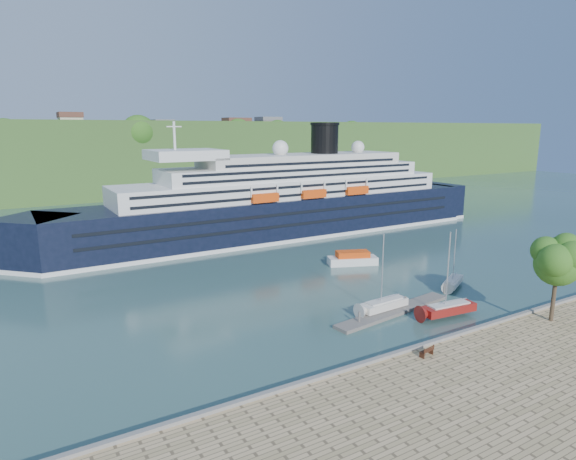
# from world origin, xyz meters

# --- Properties ---
(ground) EXTENTS (400.00, 400.00, 0.00)m
(ground) POSITION_xyz_m (0.00, 0.00, 0.00)
(ground) COLOR #294A48
(ground) RESTS_ON ground
(far_hillside) EXTENTS (400.00, 50.00, 24.00)m
(far_hillside) POSITION_xyz_m (0.00, 145.00, 12.00)
(far_hillside) COLOR #365622
(far_hillside) RESTS_ON ground
(quay_coping) EXTENTS (220.00, 0.50, 0.30)m
(quay_coping) POSITION_xyz_m (0.00, -0.20, 1.15)
(quay_coping) COLOR slate
(quay_coping) RESTS_ON promenade
(cruise_ship) EXTENTS (101.89, 15.42, 22.86)m
(cruise_ship) POSITION_xyz_m (8.34, 53.47, 11.43)
(cruise_ship) COLOR black
(cruise_ship) RESTS_ON ground
(park_bench) EXTENTS (1.73, 0.92, 1.05)m
(park_bench) POSITION_xyz_m (-7.73, -1.78, 1.53)
(park_bench) COLOR #442213
(park_bench) RESTS_ON promenade
(promenade_tree) EXTENTS (6.34, 6.34, 10.50)m
(promenade_tree) POSITION_xyz_m (10.27, -2.75, 6.25)
(promenade_tree) COLOR #28641A
(promenade_tree) RESTS_ON promenade
(floating_pontoon) EXTENTS (18.12, 4.43, 0.40)m
(floating_pontoon) POSITION_xyz_m (-1.10, 9.58, 0.20)
(floating_pontoon) COLOR gray
(floating_pontoon) RESTS_ON ground
(sailboat_white_near) EXTENTS (7.23, 2.38, 9.21)m
(sailboat_white_near) POSITION_xyz_m (-2.04, 10.39, 4.60)
(sailboat_white_near) COLOR silver
(sailboat_white_near) RESTS_ON ground
(sailboat_red) EXTENTS (7.71, 2.90, 9.72)m
(sailboat_red) POSITION_xyz_m (3.45, 5.41, 4.86)
(sailboat_red) COLOR maroon
(sailboat_red) RESTS_ON ground
(sailboat_white_far) EXTENTS (6.20, 4.40, 7.91)m
(sailboat_white_far) POSITION_xyz_m (12.43, 12.47, 3.96)
(sailboat_white_far) COLOR silver
(sailboat_white_far) RESTS_ON ground
(tender_launch) EXTENTS (8.41, 5.47, 2.20)m
(tender_launch) POSITION_xyz_m (7.56, 28.66, 1.10)
(tender_launch) COLOR #E5450D
(tender_launch) RESTS_ON ground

